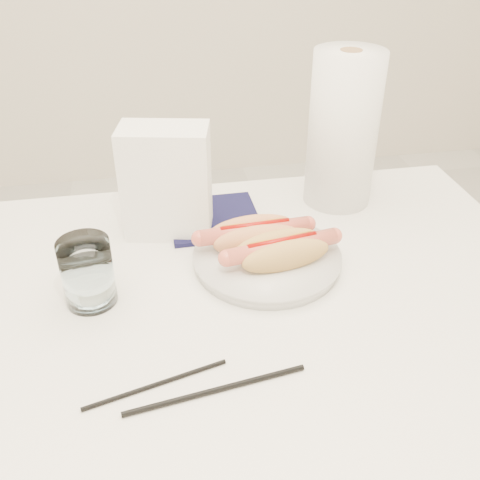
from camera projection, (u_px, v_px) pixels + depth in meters
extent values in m
cube|color=white|center=(199.00, 315.00, 0.87)|extent=(1.20, 0.80, 0.04)
cylinder|color=silver|center=(397.00, 316.00, 1.44)|extent=(0.04, 0.04, 0.71)
cylinder|color=silver|center=(267.00, 260.00, 0.95)|extent=(0.30, 0.30, 0.02)
ellipsoid|color=#E7955C|center=(257.00, 240.00, 0.93)|extent=(0.15, 0.05, 0.05)
ellipsoid|color=#E7955C|center=(252.00, 229.00, 0.96)|extent=(0.15, 0.05, 0.05)
ellipsoid|color=#E7955C|center=(255.00, 240.00, 0.95)|extent=(0.14, 0.07, 0.03)
cylinder|color=#D95E4C|center=(255.00, 231.00, 0.94)|extent=(0.19, 0.04, 0.03)
cylinder|color=#990A05|center=(255.00, 225.00, 0.94)|extent=(0.12, 0.02, 0.01)
ellipsoid|color=tan|center=(286.00, 256.00, 0.89)|extent=(0.16, 0.06, 0.05)
ellipsoid|color=tan|center=(278.00, 244.00, 0.92)|extent=(0.16, 0.06, 0.05)
ellipsoid|color=tan|center=(281.00, 256.00, 0.91)|extent=(0.14, 0.08, 0.03)
cylinder|color=#DE644E|center=(282.00, 247.00, 0.90)|extent=(0.19, 0.06, 0.03)
cylinder|color=#990A05|center=(282.00, 241.00, 0.90)|extent=(0.12, 0.03, 0.01)
cylinder|color=white|center=(87.00, 272.00, 0.84)|extent=(0.08, 0.08, 0.11)
cylinder|color=black|center=(156.00, 384.00, 0.72)|extent=(0.19, 0.06, 0.01)
cylinder|color=black|center=(216.00, 390.00, 0.71)|extent=(0.24, 0.04, 0.01)
cube|color=white|center=(167.00, 182.00, 0.99)|extent=(0.17, 0.12, 0.20)
cube|color=#101033|center=(214.00, 218.00, 1.07)|extent=(0.17, 0.17, 0.01)
cylinder|color=white|center=(343.00, 130.00, 1.06)|extent=(0.16, 0.16, 0.30)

